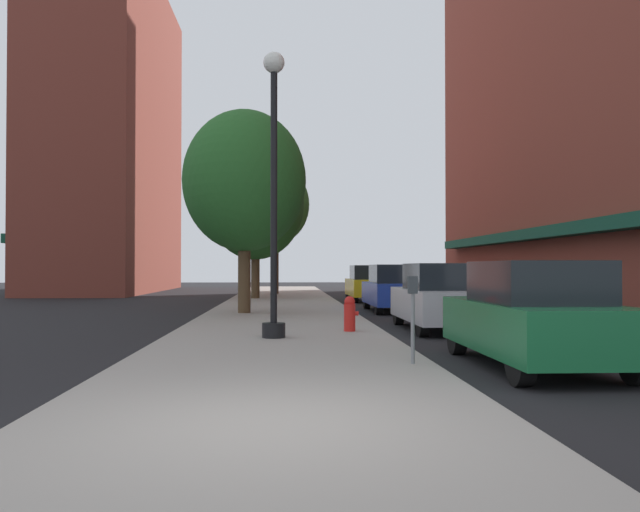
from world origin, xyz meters
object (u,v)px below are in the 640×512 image
tree_far (275,205)px  lamppost (274,188)px  car_blue (394,289)px  tree_mid (245,181)px  car_green (534,316)px  car_yellow (369,284)px  tree_near (255,204)px  fire_hydrant (350,313)px  parking_meter_near (413,308)px  car_silver (441,298)px

tree_far → lamppost: bearing=-89.2°
car_blue → tree_mid: bearing=-156.0°
tree_mid → car_green: tree_mid is taller
car_blue → car_yellow: (0.00, 7.17, 0.00)m
tree_near → car_blue: (5.25, -7.87, -3.73)m
tree_near → lamppost: bearing=-86.2°
tree_near → car_yellow: size_ratio=1.64×
fire_hydrant → tree_far: size_ratio=0.11×
tree_far → fire_hydrant: bearing=-84.6°
fire_hydrant → parking_meter_near: parking_meter_near is taller
lamppost → car_blue: lamppost is taller
tree_near → car_silver: 16.19m
tree_far → car_silver: bearing=-77.4°
parking_meter_near → tree_far: bearing=95.4°
tree_far → car_silver: tree_far is taller
tree_mid → car_yellow: bearing=61.0°
lamppost → tree_far: (-0.31, 22.37, 1.77)m
fire_hydrant → car_yellow: car_yellow is taller
parking_meter_near → tree_mid: tree_mid is taller
car_silver → car_yellow: bearing=87.8°
tree_near → car_green: 21.94m
tree_near → car_blue: size_ratio=1.64×
tree_near → car_blue: bearing=-56.3°
tree_mid → car_blue: bearing=22.5°
tree_mid → car_blue: (5.15, 2.13, -3.50)m
fire_hydrant → parking_meter_near: bearing=-84.9°
lamppost → tree_mid: tree_mid is taller
tree_near → tree_mid: bearing=-89.4°
car_silver → car_blue: (0.00, 6.98, 0.00)m
parking_meter_near → tree_far: (-2.46, 26.14, 4.02)m
parking_meter_near → car_green: car_green is taller
lamppost → car_silver: (4.10, 2.60, -2.39)m
car_yellow → fire_hydrant: bearing=-96.8°
lamppost → car_green: bearing=-40.7°
fire_hydrant → tree_far: tree_far is taller
fire_hydrant → car_silver: bearing=28.9°
fire_hydrant → tree_mid: bearing=114.0°
tree_mid → tree_far: bearing=87.1°
tree_mid → car_green: size_ratio=1.50×
tree_mid → parking_meter_near: bearing=-74.1°
car_silver → tree_mid: bearing=134.6°
lamppost → car_yellow: lamppost is taller
fire_hydrant → car_blue: 8.65m
tree_near → car_silver: (5.25, -14.85, -3.73)m
car_green → car_silver: (0.00, 6.12, 0.00)m
lamppost → car_yellow: bearing=76.3°
fire_hydrant → tree_far: 21.65m
tree_mid → car_green: 12.62m
tree_mid → tree_far: 14.95m
tree_near → tree_mid: tree_near is taller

